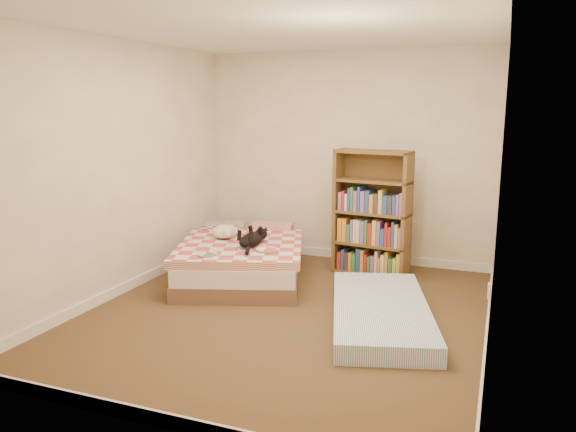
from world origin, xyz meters
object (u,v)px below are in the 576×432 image
(bookshelf, at_px, (372,228))
(floor_mattress, at_px, (380,312))
(bed, at_px, (243,258))
(black_cat, at_px, (253,239))
(white_dog, at_px, (225,232))

(bookshelf, xyz_separation_m, floor_mattress, (0.40, -1.36, -0.44))
(bed, bearing_deg, bookshelf, 7.25)
(black_cat, bearing_deg, white_dog, 159.51)
(bed, relative_size, floor_mattress, 1.14)
(bed, relative_size, white_dog, 6.44)
(bed, bearing_deg, floor_mattress, -42.41)
(bed, height_order, black_cat, black_cat)
(bookshelf, relative_size, white_dog, 4.35)
(bookshelf, xyz_separation_m, black_cat, (-1.08, -0.81, -0.03))
(floor_mattress, bearing_deg, bookshelf, 90.19)
(bed, relative_size, black_cat, 2.90)
(bed, distance_m, bookshelf, 1.46)
(black_cat, distance_m, white_dog, 0.46)
(bookshelf, height_order, black_cat, bookshelf)
(bookshelf, relative_size, floor_mattress, 0.77)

